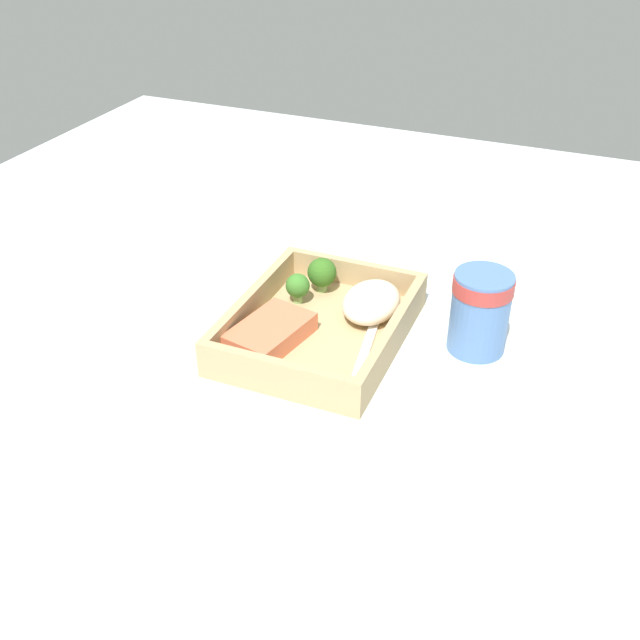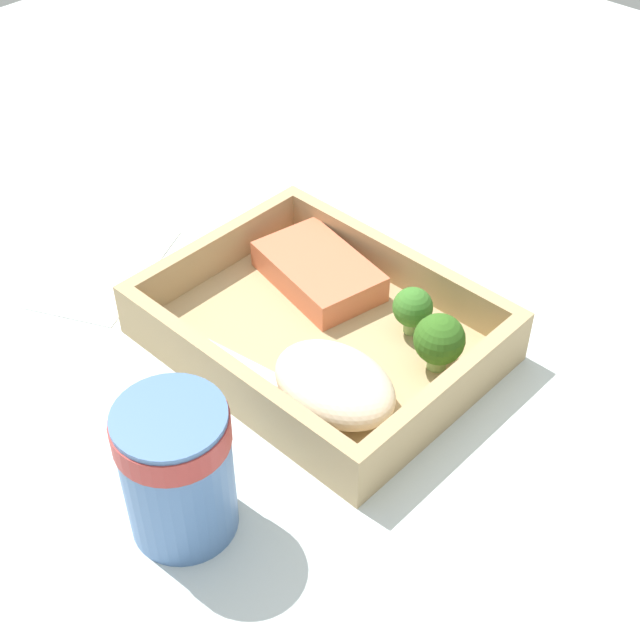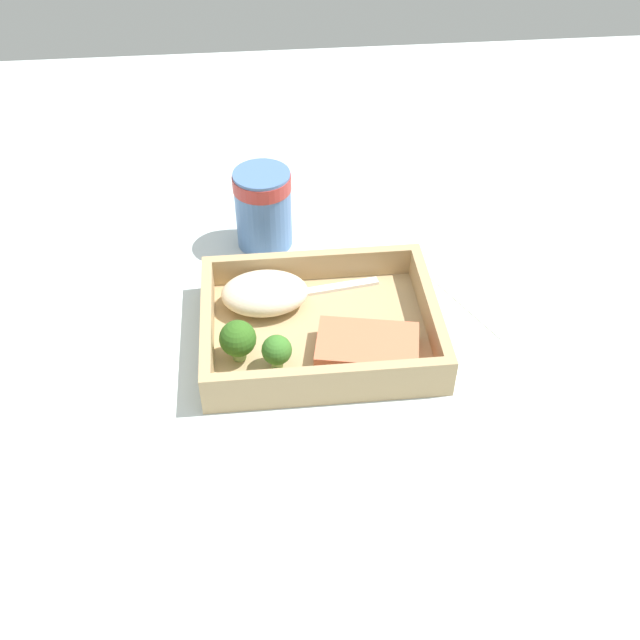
{
  "view_description": "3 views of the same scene",
  "coord_description": "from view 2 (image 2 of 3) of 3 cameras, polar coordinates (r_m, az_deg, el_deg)",
  "views": [
    {
      "loc": [
        -72.33,
        -30.04,
        53.84
      ],
      "look_at": [
        0.0,
        0.0,
        2.7
      ],
      "focal_mm": 42.0,
      "sensor_mm": 36.0,
      "label": 1
    },
    {
      "loc": [
        36.42,
        -38.45,
        49.37
      ],
      "look_at": [
        0.0,
        0.0,
        2.7
      ],
      "focal_mm": 50.0,
      "sensor_mm": 36.0,
      "label": 2
    },
    {
      "loc": [
        6.03,
        60.88,
        58.93
      ],
      "look_at": [
        0.0,
        0.0,
        2.7
      ],
      "focal_mm": 42.0,
      "sensor_mm": 36.0,
      "label": 3
    }
  ],
  "objects": [
    {
      "name": "mashed_potatoes",
      "position": [
        0.65,
        0.93,
        -4.11
      ],
      "size": [
        10.01,
        7.19,
        3.82
      ],
      "primitive_type": "ellipsoid",
      "color": "beige",
      "rests_on": "takeout_tray"
    },
    {
      "name": "salmon_fillet",
      "position": [
        0.76,
        -0.1,
        3.14
      ],
      "size": [
        11.99,
        8.84,
        2.45
      ],
      "primitive_type": "cube",
      "rotation": [
        0.0,
        0.0,
        -0.2
      ],
      "color": "#DC704B",
      "rests_on": "takeout_tray"
    },
    {
      "name": "paper_cup",
      "position": [
        0.57,
        -9.17,
        -9.14
      ],
      "size": [
        7.32,
        7.32,
        10.45
      ],
      "color": "#4E74AC",
      "rests_on": "ground_plane"
    },
    {
      "name": "broccoli_floret_2",
      "position": [
        0.68,
        7.64,
        -1.3
      ],
      "size": [
        3.97,
        3.97,
        4.83
      ],
      "color": "#7A9E59",
      "rests_on": "takeout_tray"
    },
    {
      "name": "broccoli_floret_1",
      "position": [
        0.71,
        5.95,
        0.75
      ],
      "size": [
        3.23,
        3.23,
        4.16
      ],
      "color": "#84AC63",
      "rests_on": "takeout_tray"
    },
    {
      "name": "tray_rim",
      "position": [
        0.7,
        -0.0,
        0.18
      ],
      "size": [
        26.08,
        20.27,
        3.58
      ],
      "color": "tan",
      "rests_on": "takeout_tray"
    },
    {
      "name": "receipt_slip",
      "position": [
        0.82,
        -13.63,
        3.3
      ],
      "size": [
        14.0,
        16.55,
        0.24
      ],
      "primitive_type": "cube",
      "rotation": [
        0.0,
        0.0,
        0.46
      ],
      "color": "white",
      "rests_on": "ground_plane"
    },
    {
      "name": "takeout_tray",
      "position": [
        0.72,
        -0.0,
        -1.25
      ],
      "size": [
        26.08,
        20.27,
        1.2
      ],
      "primitive_type": "cube",
      "color": "tan",
      "rests_on": "ground_plane"
    },
    {
      "name": "fork",
      "position": [
        0.68,
        -3.01,
        -3.86
      ],
      "size": [
        15.87,
        3.97,
        0.44
      ],
      "color": "white",
      "rests_on": "takeout_tray"
    },
    {
      "name": "ground_plane",
      "position": [
        0.73,
        -0.0,
        -2.18
      ],
      "size": [
        160.0,
        160.0,
        2.0
      ],
      "primitive_type": "cube",
      "color": "silver"
    }
  ]
}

